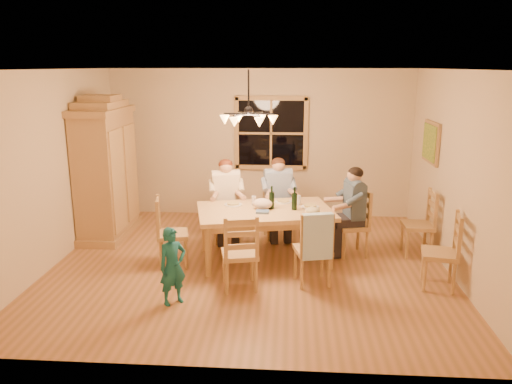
# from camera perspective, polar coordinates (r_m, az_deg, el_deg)

# --- Properties ---
(floor) EXTENTS (5.50, 5.50, 0.00)m
(floor) POSITION_cam_1_polar(r_m,az_deg,el_deg) (7.16, -0.78, -8.31)
(floor) COLOR olive
(floor) RESTS_ON ground
(ceiling) EXTENTS (5.50, 5.00, 0.02)m
(ceiling) POSITION_cam_1_polar(r_m,az_deg,el_deg) (6.61, -0.86, 13.85)
(ceiling) COLOR white
(ceiling) RESTS_ON wall_back
(wall_back) EXTENTS (5.50, 0.02, 2.70)m
(wall_back) POSITION_cam_1_polar(r_m,az_deg,el_deg) (9.21, 0.48, 5.53)
(wall_back) COLOR beige
(wall_back) RESTS_ON floor
(wall_left) EXTENTS (0.02, 5.00, 2.70)m
(wall_left) POSITION_cam_1_polar(r_m,az_deg,el_deg) (7.50, -22.27, 2.45)
(wall_left) COLOR beige
(wall_left) RESTS_ON floor
(wall_right) EXTENTS (0.02, 5.00, 2.70)m
(wall_right) POSITION_cam_1_polar(r_m,az_deg,el_deg) (7.08, 21.95, 1.84)
(wall_right) COLOR beige
(wall_right) RESTS_ON floor
(window) EXTENTS (1.30, 0.06, 1.30)m
(window) POSITION_cam_1_polar(r_m,az_deg,el_deg) (9.14, 1.73, 6.73)
(window) COLOR black
(window) RESTS_ON wall_back
(painting) EXTENTS (0.06, 0.78, 0.64)m
(painting) POSITION_cam_1_polar(r_m,az_deg,el_deg) (8.16, 19.35, 5.38)
(painting) COLOR #A17446
(painting) RESTS_ON wall_right
(chandelier) EXTENTS (0.77, 0.68, 0.71)m
(chandelier) POSITION_cam_1_polar(r_m,az_deg,el_deg) (6.65, -0.84, 8.47)
(chandelier) COLOR black
(chandelier) RESTS_ON ceiling
(armoire) EXTENTS (0.66, 1.40, 2.30)m
(armoire) POSITION_cam_1_polar(r_m,az_deg,el_deg) (8.46, -16.73, 2.12)
(armoire) COLOR #A17446
(armoire) RESTS_ON floor
(dining_table) EXTENTS (2.09, 1.54, 0.76)m
(dining_table) POSITION_cam_1_polar(r_m,az_deg,el_deg) (7.13, 1.02, -2.76)
(dining_table) COLOR tan
(dining_table) RESTS_ON floor
(chair_far_left) EXTENTS (0.52, 0.51, 0.99)m
(chair_far_left) POSITION_cam_1_polar(r_m,az_deg,el_deg) (8.02, -3.39, -3.51)
(chair_far_left) COLOR tan
(chair_far_left) RESTS_ON floor
(chair_far_right) EXTENTS (0.52, 0.51, 0.99)m
(chair_far_right) POSITION_cam_1_polar(r_m,az_deg,el_deg) (8.14, 2.50, -3.24)
(chair_far_right) COLOR tan
(chair_far_right) RESTS_ON floor
(chair_near_left) EXTENTS (0.52, 0.51, 0.99)m
(chair_near_left) POSITION_cam_1_polar(r_m,az_deg,el_deg) (6.36, -1.86, -8.36)
(chair_near_left) COLOR tan
(chair_near_left) RESTS_ON floor
(chair_near_right) EXTENTS (0.52, 0.51, 0.99)m
(chair_near_right) POSITION_cam_1_polar(r_m,az_deg,el_deg) (6.53, 6.45, -7.83)
(chair_near_right) COLOR tan
(chair_near_right) RESTS_ON floor
(chair_end_left) EXTENTS (0.51, 0.52, 0.99)m
(chair_end_left) POSITION_cam_1_polar(r_m,az_deg,el_deg) (7.15, -9.44, -5.93)
(chair_end_left) COLOR tan
(chair_end_left) RESTS_ON floor
(chair_end_right) EXTENTS (0.51, 0.52, 0.99)m
(chair_end_right) POSITION_cam_1_polar(r_m,az_deg,el_deg) (7.56, 10.86, -4.87)
(chair_end_right) COLOR tan
(chair_end_right) RESTS_ON floor
(adult_woman) EXTENTS (0.46, 0.49, 0.87)m
(adult_woman) POSITION_cam_1_polar(r_m,az_deg,el_deg) (7.87, -3.45, 0.22)
(adult_woman) COLOR beige
(adult_woman) RESTS_ON floor
(adult_plaid_man) EXTENTS (0.46, 0.49, 0.87)m
(adult_plaid_man) POSITION_cam_1_polar(r_m,az_deg,el_deg) (7.99, 2.54, 0.44)
(adult_plaid_man) COLOR #315488
(adult_plaid_man) RESTS_ON floor
(adult_slate_man) EXTENTS (0.49, 0.46, 0.87)m
(adult_slate_man) POSITION_cam_1_polar(r_m,az_deg,el_deg) (7.41, 11.06, -0.93)
(adult_slate_man) COLOR #42556A
(adult_slate_man) RESTS_ON floor
(towel) EXTENTS (0.39, 0.18, 0.58)m
(towel) POSITION_cam_1_polar(r_m,az_deg,el_deg) (6.22, 7.01, -5.08)
(towel) COLOR #B0D7EE
(towel) RESTS_ON chair_near_right
(wine_bottle_a) EXTENTS (0.08, 0.08, 0.33)m
(wine_bottle_a) POSITION_cam_1_polar(r_m,az_deg,el_deg) (7.10, 1.80, -0.62)
(wine_bottle_a) COLOR black
(wine_bottle_a) RESTS_ON dining_table
(wine_bottle_b) EXTENTS (0.08, 0.08, 0.33)m
(wine_bottle_b) POSITION_cam_1_polar(r_m,az_deg,el_deg) (7.06, 4.42, -0.75)
(wine_bottle_b) COLOR black
(wine_bottle_b) RESTS_ON dining_table
(plate_woman) EXTENTS (0.26, 0.26, 0.02)m
(plate_woman) POSITION_cam_1_polar(r_m,az_deg,el_deg) (7.31, -2.62, -1.46)
(plate_woman) COLOR white
(plate_woman) RESTS_ON dining_table
(plate_plaid) EXTENTS (0.26, 0.26, 0.02)m
(plate_plaid) POSITION_cam_1_polar(r_m,az_deg,el_deg) (7.47, 3.13, -1.11)
(plate_plaid) COLOR white
(plate_plaid) RESTS_ON dining_table
(plate_slate) EXTENTS (0.26, 0.26, 0.02)m
(plate_slate) POSITION_cam_1_polar(r_m,az_deg,el_deg) (7.23, 6.19, -1.70)
(plate_slate) COLOR white
(plate_slate) RESTS_ON dining_table
(wine_glass_a) EXTENTS (0.06, 0.06, 0.14)m
(wine_glass_a) POSITION_cam_1_polar(r_m,az_deg,el_deg) (7.28, -0.26, -1.01)
(wine_glass_a) COLOR silver
(wine_glass_a) RESTS_ON dining_table
(wine_glass_b) EXTENTS (0.06, 0.06, 0.14)m
(wine_glass_b) POSITION_cam_1_polar(r_m,az_deg,el_deg) (7.33, 4.88, -0.95)
(wine_glass_b) COLOR silver
(wine_glass_b) RESTS_ON dining_table
(cap) EXTENTS (0.20, 0.20, 0.11)m
(cap) POSITION_cam_1_polar(r_m,az_deg,el_deg) (6.87, 6.52, -2.16)
(cap) COLOR tan
(cap) RESTS_ON dining_table
(napkin) EXTENTS (0.21, 0.18, 0.03)m
(napkin) POSITION_cam_1_polar(r_m,az_deg,el_deg) (6.93, 0.75, -2.28)
(napkin) COLOR slate
(napkin) RESTS_ON dining_table
(cloth_bundle) EXTENTS (0.28, 0.22, 0.15)m
(cloth_bundle) POSITION_cam_1_polar(r_m,az_deg,el_deg) (7.09, 0.75, -1.37)
(cloth_bundle) COLOR beige
(cloth_bundle) RESTS_ON dining_table
(child) EXTENTS (0.41, 0.39, 0.94)m
(child) POSITION_cam_1_polar(r_m,az_deg,el_deg) (5.98, -9.50, -8.35)
(child) COLOR #175E67
(child) RESTS_ON floor
(chair_spare_front) EXTENTS (0.49, 0.51, 0.99)m
(chair_spare_front) POSITION_cam_1_polar(r_m,az_deg,el_deg) (6.77, 20.13, -7.83)
(chair_spare_front) COLOR tan
(chair_spare_front) RESTS_ON floor
(chair_spare_back) EXTENTS (0.42, 0.44, 0.99)m
(chair_spare_back) POSITION_cam_1_polar(r_m,az_deg,el_deg) (7.80, 17.88, -4.72)
(chair_spare_back) COLOR tan
(chair_spare_back) RESTS_ON floor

